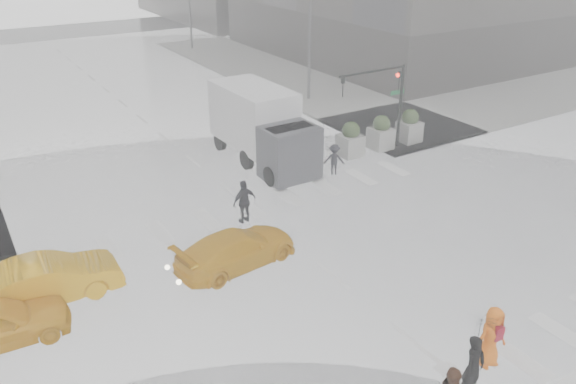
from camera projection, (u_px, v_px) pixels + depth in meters
ground at (333, 276)px, 19.20m from camera, size 120.00×120.00×0.00m
sidewalk_ne at (407, 84)px, 41.84m from camera, size 35.00×35.00×0.15m
road_markings at (333, 276)px, 19.19m from camera, size 18.00×48.00×0.01m
traffic_signal_pole at (387, 92)px, 28.22m from camera, size 4.45×0.42×4.50m
street_lamp_near at (308, 26)px, 36.01m from camera, size 2.15×0.22×9.00m
planter_west at (350, 140)px, 28.38m from camera, size 1.10×1.10×1.80m
planter_mid at (381, 133)px, 29.33m from camera, size 1.10×1.10×1.80m
planter_east at (409, 127)px, 30.28m from camera, size 1.10×1.10×1.80m
pedestrian_black at (477, 346)px, 13.68m from camera, size 1.09×1.11×2.43m
pedestrian_orange at (491, 337)px, 15.00m from camera, size 0.95×0.67×1.82m
pedestrian_far_a at (244, 202)px, 22.28m from camera, size 1.14×0.79×1.82m
pedestrian_far_b at (334, 159)px, 26.67m from camera, size 1.10×1.03×1.51m
taxi_mid at (47, 280)px, 17.66m from camera, size 4.51×1.64×1.48m
taxi_rear at (236, 249)px, 19.54m from camera, size 4.17×2.34×1.30m
box_truck at (263, 125)px, 27.53m from camera, size 2.58×6.87×3.65m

